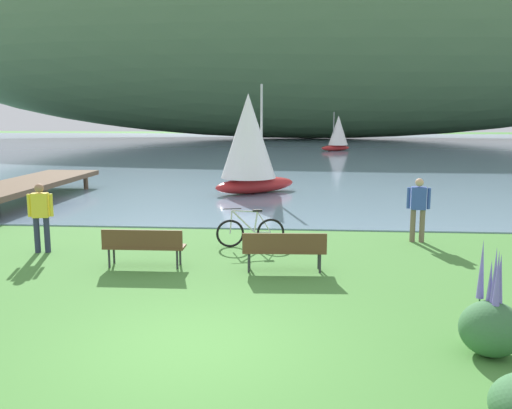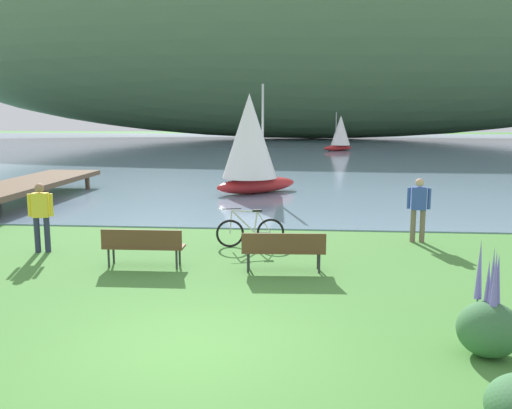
# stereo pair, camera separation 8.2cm
# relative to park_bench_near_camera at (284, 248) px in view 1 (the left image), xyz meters

# --- Properties ---
(ground_plane) EXTENTS (200.00, 200.00, 0.00)m
(ground_plane) POSITION_rel_park_bench_near_camera_xyz_m (-1.24, -4.09, -0.52)
(ground_plane) COLOR #478438
(bay_water) EXTENTS (180.00, 80.00, 0.04)m
(bay_water) POSITION_rel_park_bench_near_camera_xyz_m (-1.24, 44.34, -0.50)
(bay_water) COLOR #7A99B2
(bay_water) RESTS_ON ground
(distant_hillside) EXTENTS (115.96, 28.00, 27.25)m
(distant_hillside) POSITION_rel_park_bench_near_camera_xyz_m (1.38, 66.20, 13.14)
(distant_hillside) COLOR #4C7047
(distant_hillside) RESTS_ON bay_water
(park_bench_near_camera) EXTENTS (1.82, 0.57, 0.88)m
(park_bench_near_camera) POSITION_rel_park_bench_near_camera_xyz_m (0.00, 0.00, 0.00)
(park_bench_near_camera) COLOR brown
(park_bench_near_camera) RESTS_ON ground
(park_bench_further_along) EXTENTS (1.81, 0.51, 0.88)m
(park_bench_further_along) POSITION_rel_park_bench_near_camera_xyz_m (-3.13, 0.11, 0.00)
(park_bench_further_along) COLOR brown
(park_bench_further_along) RESTS_ON ground
(bicycle_leaning_near_bench) EXTENTS (1.74, 0.44, 1.01)m
(bicycle_leaning_near_bench) POSITION_rel_park_bench_near_camera_xyz_m (-0.94, 2.22, -0.12)
(bicycle_leaning_near_bench) COLOR black
(bicycle_leaning_near_bench) RESTS_ON ground
(person_at_shoreline) EXTENTS (0.61, 0.27, 1.71)m
(person_at_shoreline) POSITION_rel_park_bench_near_camera_xyz_m (3.46, 3.11, 0.46)
(person_at_shoreline) COLOR #72604C
(person_at_shoreline) RESTS_ON ground
(person_on_the_grass) EXTENTS (0.60, 0.28, 1.71)m
(person_on_the_grass) POSITION_rel_park_bench_near_camera_xyz_m (-6.00, 1.22, 0.46)
(person_on_the_grass) COLOR #282D47
(person_on_the_grass) RESTS_ON ground
(echium_bush_beside_closest) EXTENTS (0.88, 0.88, 1.61)m
(echium_bush_beside_closest) POSITION_rel_park_bench_near_camera_xyz_m (3.03, -3.96, -0.08)
(echium_bush_beside_closest) COLOR #386B3D
(echium_bush_beside_closest) RESTS_ON ground
(sailboat_nearest_to_shore) EXTENTS (3.78, 3.49, 4.58)m
(sailboat_nearest_to_shore) POSITION_rel_park_bench_near_camera_xyz_m (-1.81, 11.51, 1.67)
(sailboat_nearest_to_shore) COLOR #B22323
(sailboat_nearest_to_shore) RESTS_ON bay_water
(sailboat_toward_hillside) EXTENTS (3.00, 2.49, 3.52)m
(sailboat_toward_hillside) POSITION_rel_park_bench_near_camera_xyz_m (3.76, 39.77, 1.17)
(sailboat_toward_hillside) COLOR #B22323
(sailboat_toward_hillside) RESTS_ON bay_water
(pier_dock) EXTENTS (2.40, 10.00, 0.80)m
(pier_dock) POSITION_rel_park_bench_near_camera_xyz_m (-10.24, 8.34, 0.17)
(pier_dock) COLOR brown
(pier_dock) RESTS_ON ground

